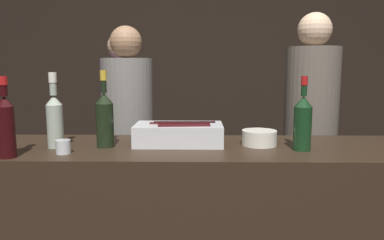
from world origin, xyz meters
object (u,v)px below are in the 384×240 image
(bowl_white, at_px, (259,137))
(red_wine_bottle_burgundy, at_px, (303,121))
(white_wine_bottle, at_px, (55,117))
(red_wine_bottle_tall, at_px, (6,123))
(person_blond_tee, at_px, (310,133))
(person_grey_polo, at_px, (128,136))
(ice_bin_with_bottles, at_px, (180,133))
(person_in_hoodie, at_px, (123,124))
(champagne_bottle, at_px, (105,118))
(candle_votive, at_px, (63,147))

(bowl_white, relative_size, red_wine_bottle_burgundy, 0.50)
(white_wine_bottle, xyz_separation_m, red_wine_bottle_burgundy, (1.11, -0.04, -0.01))
(red_wine_bottle_tall, height_order, white_wine_bottle, white_wine_bottle)
(white_wine_bottle, bearing_deg, person_blond_tee, 27.37)
(white_wine_bottle, bearing_deg, person_grey_polo, 77.45)
(person_blond_tee, bearing_deg, red_wine_bottle_burgundy, -167.81)
(ice_bin_with_bottles, xyz_separation_m, red_wine_bottle_tall, (-0.69, -0.27, 0.09))
(person_in_hoodie, bearing_deg, person_blond_tee, -141.14)
(champagne_bottle, distance_m, person_in_hoodie, 1.34)
(bowl_white, height_order, white_wine_bottle, white_wine_bottle)
(person_grey_polo, bearing_deg, candle_votive, 13.01)
(ice_bin_with_bottles, bearing_deg, white_wine_bottle, -172.32)
(candle_votive, distance_m, red_wine_bottle_tall, 0.24)
(red_wine_bottle_tall, bearing_deg, white_wine_bottle, 57.59)
(ice_bin_with_bottles, height_order, red_wine_bottle_burgundy, red_wine_bottle_burgundy)
(white_wine_bottle, bearing_deg, candle_votive, -57.52)
(ice_bin_with_bottles, bearing_deg, bowl_white, -1.75)
(person_grey_polo, bearing_deg, person_in_hoodie, -145.65)
(red_wine_bottle_tall, bearing_deg, champagne_bottle, 31.30)
(candle_votive, bearing_deg, bowl_white, 12.19)
(red_wine_bottle_burgundy, height_order, person_blond_tee, person_blond_tee)
(person_blond_tee, bearing_deg, person_grey_polo, 116.85)
(ice_bin_with_bottles, height_order, bowl_white, ice_bin_with_bottles)
(bowl_white, bearing_deg, red_wine_bottle_tall, -166.32)
(white_wine_bottle, xyz_separation_m, person_grey_polo, (0.18, 0.81, -0.24))
(candle_votive, distance_m, person_in_hoodie, 1.46)
(candle_votive, height_order, red_wine_bottle_burgundy, red_wine_bottle_burgundy)
(person_blond_tee, bearing_deg, candle_votive, 154.17)
(red_wine_bottle_tall, xyz_separation_m, red_wine_bottle_burgundy, (1.24, 0.16, -0.01))
(white_wine_bottle, relative_size, person_in_hoodie, 0.21)
(champagne_bottle, bearing_deg, person_blond_tee, 31.13)
(champagne_bottle, distance_m, red_wine_bottle_tall, 0.41)
(red_wine_bottle_burgundy, bearing_deg, bowl_white, 148.98)
(bowl_white, xyz_separation_m, candle_votive, (-0.86, -0.19, -0.01))
(red_wine_bottle_tall, distance_m, person_grey_polo, 1.08)
(ice_bin_with_bottles, bearing_deg, red_wine_bottle_burgundy, -11.82)
(champagne_bottle, xyz_separation_m, white_wine_bottle, (-0.22, -0.02, 0.00))
(ice_bin_with_bottles, height_order, person_in_hoodie, person_in_hoodie)
(red_wine_bottle_tall, height_order, person_in_hoodie, person_in_hoodie)
(bowl_white, relative_size, person_in_hoodie, 0.10)
(candle_votive, xyz_separation_m, person_in_hoodie, (-0.04, 1.45, -0.13))
(ice_bin_with_bottles, relative_size, champagne_bottle, 1.18)
(person_in_hoodie, height_order, person_blond_tee, person_blond_tee)
(champagne_bottle, relative_size, red_wine_bottle_burgundy, 1.07)
(white_wine_bottle, xyz_separation_m, person_blond_tee, (1.38, 0.71, -0.20))
(bowl_white, distance_m, white_wine_bottle, 0.95)
(candle_votive, distance_m, person_grey_polo, 0.94)
(person_in_hoodie, bearing_deg, bowl_white, -170.90)
(ice_bin_with_bottles, height_order, red_wine_bottle_tall, red_wine_bottle_tall)
(red_wine_bottle_tall, bearing_deg, person_grey_polo, 73.17)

